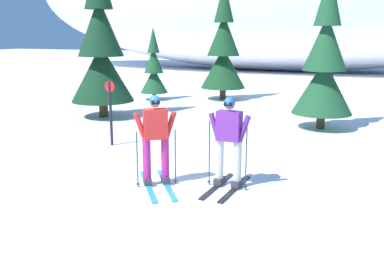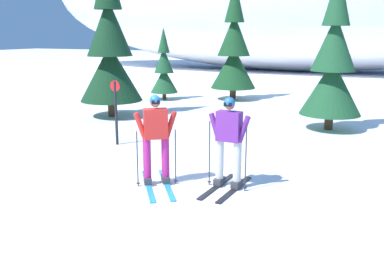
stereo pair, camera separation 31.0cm
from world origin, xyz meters
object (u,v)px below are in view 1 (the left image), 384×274
object	(u,v)px
skier_purple_jacket	(229,140)
pine_tree_far_left	(154,70)
pine_tree_center	(223,51)
pine_tree_center_right	(324,64)
trail_marker_post	(111,109)
pine_tree_center_left	(101,49)
skier_red_jacket	(156,139)

from	to	relation	value
skier_purple_jacket	pine_tree_far_left	world-z (taller)	pine_tree_far_left
pine_tree_center	pine_tree_center_right	bearing A→B (deg)	-44.87
pine_tree_far_left	skier_purple_jacket	bearing A→B (deg)	-55.88
trail_marker_post	skier_purple_jacket	bearing A→B (deg)	-26.45
pine_tree_far_left	pine_tree_center_left	xyz separation A→B (m)	(0.23, -4.30, 1.02)
skier_purple_jacket	pine_tree_center	size ratio (longest dim) A/B	0.34
skier_red_jacket	pine_tree_far_left	distance (m)	11.13
pine_tree_center_left	pine_tree_center	bearing A→B (deg)	65.75
skier_red_jacket	trail_marker_post	world-z (taller)	skier_red_jacket
pine_tree_center_left	pine_tree_far_left	bearing A→B (deg)	93.08
pine_tree_center	pine_tree_center_left	bearing A→B (deg)	-114.25
skier_red_jacket	pine_tree_center	world-z (taller)	pine_tree_center
pine_tree_far_left	pine_tree_center_left	size ratio (longest dim) A/B	0.56
pine_tree_far_left	pine_tree_center_left	bearing A→B (deg)	-86.92
pine_tree_center_left	pine_tree_center	distance (m)	6.10
pine_tree_far_left	pine_tree_center	size ratio (longest dim) A/B	0.62
pine_tree_center_right	skier_purple_jacket	bearing A→B (deg)	-99.57
skier_red_jacket	pine_tree_center_left	bearing A→B (deg)	131.15
pine_tree_center_right	pine_tree_far_left	bearing A→B (deg)	155.38
trail_marker_post	pine_tree_center	bearing A→B (deg)	89.53
pine_tree_center_left	trail_marker_post	xyz separation A→B (m)	(2.43, -3.30, -1.37)
pine_tree_far_left	pine_tree_center	distance (m)	3.12
skier_red_jacket	pine_tree_far_left	bearing A→B (deg)	117.36
skier_red_jacket	trail_marker_post	xyz separation A→B (m)	(-2.45, 2.28, 0.03)
pine_tree_center_left	pine_tree_center	size ratio (longest dim) A/B	1.10
skier_purple_jacket	pine_tree_center_left	distance (m)	8.17
pine_tree_center_right	trail_marker_post	world-z (taller)	pine_tree_center_right
pine_tree_center_left	pine_tree_center_right	bearing A→B (deg)	7.05
pine_tree_center_left	trail_marker_post	size ratio (longest dim) A/B	3.31
skier_purple_jacket	pine_tree_center	bearing A→B (deg)	108.90
trail_marker_post	pine_tree_center_left	bearing A→B (deg)	126.39
pine_tree_center	trail_marker_post	xyz separation A→B (m)	(-0.07, -8.86, -1.17)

